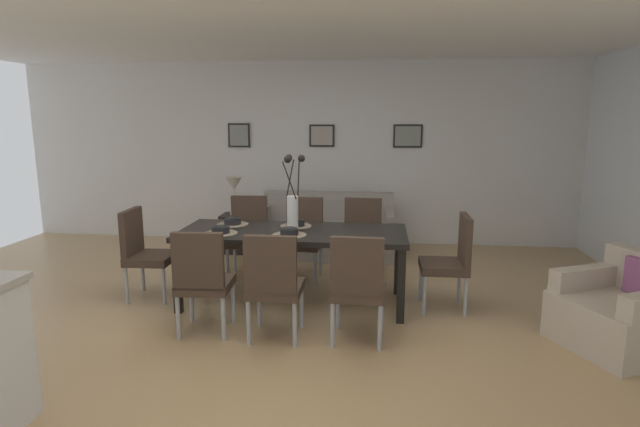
# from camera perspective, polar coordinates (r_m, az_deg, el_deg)

# --- Properties ---
(ground_plane) EXTENTS (9.00, 9.00, 0.00)m
(ground_plane) POSITION_cam_1_polar(r_m,az_deg,el_deg) (4.60, -4.01, -12.72)
(ground_plane) COLOR tan
(back_wall_panel) EXTENTS (9.00, 0.10, 2.60)m
(back_wall_panel) POSITION_cam_1_polar(r_m,az_deg,el_deg) (7.45, 0.45, 6.78)
(back_wall_panel) COLOR silver
(back_wall_panel) RESTS_ON ground
(ceiling_panel) EXTENTS (9.00, 7.20, 0.08)m
(ceiling_panel) POSITION_cam_1_polar(r_m,az_deg,el_deg) (4.67, -3.52, 20.76)
(ceiling_panel) COLOR white
(dining_table) EXTENTS (2.20, 0.88, 0.74)m
(dining_table) POSITION_cam_1_polar(r_m,az_deg,el_deg) (4.97, -3.06, -2.71)
(dining_table) COLOR black
(dining_table) RESTS_ON ground
(dining_chair_near_left) EXTENTS (0.47, 0.47, 0.92)m
(dining_chair_near_left) POSITION_cam_1_polar(r_m,az_deg,el_deg) (4.40, -13.03, -6.95)
(dining_chair_near_left) COLOR #3D2D23
(dining_chair_near_left) RESTS_ON ground
(dining_chair_near_right) EXTENTS (0.47, 0.47, 0.92)m
(dining_chair_near_right) POSITION_cam_1_polar(r_m,az_deg,el_deg) (5.95, -8.07, -2.09)
(dining_chair_near_right) COLOR #3D2D23
(dining_chair_near_right) RESTS_ON ground
(dining_chair_far_left) EXTENTS (0.44, 0.44, 0.92)m
(dining_chair_far_left) POSITION_cam_1_polar(r_m,az_deg,el_deg) (4.20, -5.24, -7.58)
(dining_chair_far_left) COLOR #3D2D23
(dining_chair_far_left) RESTS_ON ground
(dining_chair_far_right) EXTENTS (0.46, 0.46, 0.92)m
(dining_chair_far_right) POSITION_cam_1_polar(r_m,az_deg,el_deg) (5.80, -1.94, -2.32)
(dining_chair_far_right) COLOR #3D2D23
(dining_chair_far_right) RESTS_ON ground
(dining_chair_mid_left) EXTENTS (0.46, 0.46, 0.92)m
(dining_chair_mid_left) POSITION_cam_1_polar(r_m,az_deg,el_deg) (4.15, 4.24, -7.81)
(dining_chair_mid_left) COLOR #3D2D23
(dining_chair_mid_left) RESTS_ON ground
(dining_chair_mid_right) EXTENTS (0.46, 0.46, 0.92)m
(dining_chair_mid_right) POSITION_cam_1_polar(r_m,az_deg,el_deg) (5.75, 4.72, -2.47)
(dining_chair_mid_right) COLOR #3D2D23
(dining_chair_mid_right) RESTS_ON ground
(dining_chair_head_west) EXTENTS (0.46, 0.46, 0.92)m
(dining_chair_head_west) POSITION_cam_1_polar(r_m,az_deg,el_deg) (5.45, -19.18, -3.81)
(dining_chair_head_west) COLOR #3D2D23
(dining_chair_head_west) RESTS_ON ground
(dining_chair_head_east) EXTENTS (0.44, 0.44, 0.92)m
(dining_chair_head_east) POSITION_cam_1_polar(r_m,az_deg,el_deg) (5.02, 14.60, -4.79)
(dining_chair_head_east) COLOR #3D2D23
(dining_chair_head_east) RESTS_ON ground
(centerpiece_vase) EXTENTS (0.21, 0.23, 0.73)m
(centerpiece_vase) POSITION_cam_1_polar(r_m,az_deg,el_deg) (4.90, -3.09, 1.31)
(centerpiece_vase) COLOR silver
(centerpiece_vase) RESTS_ON dining_table
(placemat_near_left) EXTENTS (0.32, 0.32, 0.01)m
(placemat_near_left) POSITION_cam_1_polar(r_m,az_deg,el_deg) (4.92, -11.06, -2.17)
(placemat_near_left) COLOR #7F705B
(placemat_near_left) RESTS_ON dining_table
(bowl_near_left) EXTENTS (0.17, 0.17, 0.07)m
(bowl_near_left) POSITION_cam_1_polar(r_m,az_deg,el_deg) (4.91, -11.08, -1.75)
(bowl_near_left) COLOR black
(bowl_near_left) RESTS_ON dining_table
(placemat_near_right) EXTENTS (0.32, 0.32, 0.01)m
(placemat_near_right) POSITION_cam_1_polar(r_m,az_deg,el_deg) (5.29, -9.78, -1.20)
(placemat_near_right) COLOR #7F705B
(placemat_near_right) RESTS_ON dining_table
(bowl_near_right) EXTENTS (0.17, 0.17, 0.07)m
(bowl_near_right) POSITION_cam_1_polar(r_m,az_deg,el_deg) (5.28, -9.79, -0.81)
(bowl_near_right) COLOR black
(bowl_near_right) RESTS_ON dining_table
(placemat_far_left) EXTENTS (0.32, 0.32, 0.01)m
(placemat_far_left) POSITION_cam_1_polar(r_m,az_deg,el_deg) (4.76, -3.47, -2.41)
(placemat_far_left) COLOR #7F705B
(placemat_far_left) RESTS_ON dining_table
(bowl_far_left) EXTENTS (0.17, 0.17, 0.07)m
(bowl_far_left) POSITION_cam_1_polar(r_m,az_deg,el_deg) (4.76, -3.47, -1.98)
(bowl_far_left) COLOR black
(bowl_far_left) RESTS_ON dining_table
(placemat_far_right) EXTENTS (0.32, 0.32, 0.01)m
(placemat_far_right) POSITION_cam_1_polar(r_m,az_deg,el_deg) (5.15, -2.70, -1.40)
(placemat_far_right) COLOR #7F705B
(placemat_far_right) RESTS_ON dining_table
(bowl_far_right) EXTENTS (0.17, 0.17, 0.07)m
(bowl_far_right) POSITION_cam_1_polar(r_m,az_deg,el_deg) (5.14, -2.71, -0.99)
(bowl_far_right) COLOR black
(bowl_far_right) RESTS_ON dining_table
(sofa) EXTENTS (1.79, 0.84, 0.80)m
(sofa) POSITION_cam_1_polar(r_m,az_deg,el_deg) (6.85, 0.68, -2.24)
(sofa) COLOR gray
(sofa) RESTS_ON ground
(side_table) EXTENTS (0.36, 0.36, 0.52)m
(side_table) POSITION_cam_1_polar(r_m,az_deg,el_deg) (7.04, -9.47, -2.18)
(side_table) COLOR black
(side_table) RESTS_ON ground
(table_lamp) EXTENTS (0.22, 0.22, 0.51)m
(table_lamp) POSITION_cam_1_polar(r_m,az_deg,el_deg) (6.93, -9.64, 2.92)
(table_lamp) COLOR beige
(table_lamp) RESTS_ON side_table
(armchair) EXTENTS (1.07, 1.07, 0.75)m
(armchair) POSITION_cam_1_polar(r_m,az_deg,el_deg) (4.81, 30.88, -9.55)
(armchair) COLOR #B7A893
(armchair) RESTS_ON ground
(framed_picture_left) EXTENTS (0.32, 0.03, 0.35)m
(framed_picture_left) POSITION_cam_1_polar(r_m,az_deg,el_deg) (7.60, -9.07, 8.66)
(framed_picture_left) COLOR black
(framed_picture_center) EXTENTS (0.36, 0.03, 0.31)m
(framed_picture_center) POSITION_cam_1_polar(r_m,az_deg,el_deg) (7.37, 0.21, 8.72)
(framed_picture_center) COLOR black
(framed_picture_right) EXTENTS (0.40, 0.03, 0.32)m
(framed_picture_right) POSITION_cam_1_polar(r_m,az_deg,el_deg) (7.33, 9.82, 8.56)
(framed_picture_right) COLOR black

